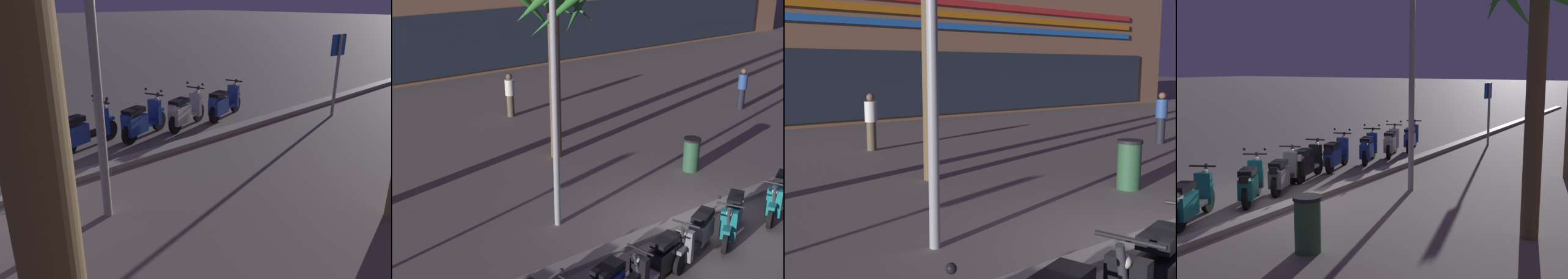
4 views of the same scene
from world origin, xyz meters
The scene contains 11 objects.
ground_plane centered at (0.00, 0.00, 0.00)m, with size 200.00×200.00×0.00m, color slate.
curb_strip centered at (0.00, 0.47, 0.06)m, with size 60.00×0.36×0.12m, color gray.
scooter_black_last_in_row centered at (-2.06, -0.86, 0.46)m, with size 1.69×0.71×1.04m.
scooter_grey_mid_centre centered at (-0.73, -0.58, 0.44)m, with size 1.74×0.89×1.04m.
scooter_teal_far_back centered at (0.45, -0.50, 0.45)m, with size 1.54×1.03×1.17m.
scooter_teal_mid_front centered at (2.15, -0.45, 0.46)m, with size 1.71×0.96×1.04m.
palm_tree_mid_walkway centered at (-0.35, 5.44, 3.79)m, with size 2.12×2.27×5.01m.
pedestrian_strolling_near_curb centered at (7.78, 5.35, 0.81)m, with size 0.34×0.34×1.56m.
pedestrian_by_palm_tree centered at (0.22, 9.52, 0.83)m, with size 0.34×0.34×1.59m.
litter_bin centered at (2.19, 2.45, 0.48)m, with size 0.48×0.48×0.95m.
street_lamp centered at (-2.43, 2.06, 4.45)m, with size 0.36×0.36×7.39m.
Camera 2 is at (-7.83, -6.87, 6.16)m, focal length 48.07 mm.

